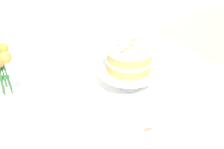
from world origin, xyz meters
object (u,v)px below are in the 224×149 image
Objects in this scene: cake_stand at (129,72)px; layer_cake at (129,57)px; flower_vase at (4,81)px; dining_table at (103,122)px; teacup at (188,114)px.

cake_stand is 1.33× the size of layer_cake.
flower_vase is (-0.54, 0.11, 0.08)m from cake_stand.
dining_table is 6.44× the size of layer_cake.
flower_vase is at bearing 168.19° from cake_stand.
cake_stand is at bearing 102.21° from teacup.
teacup is (0.07, -0.33, -0.14)m from layer_cake.
cake_stand is 0.08m from layer_cake.
cake_stand is (0.18, 0.06, 0.18)m from dining_table.
teacup is (0.26, -0.27, 0.12)m from dining_table.
teacup reaches higher than dining_table.
layer_cake reaches higher than dining_table.
layer_cake is at bearing 102.20° from teacup.
cake_stand is 2.16× the size of teacup.
flower_vase is (-0.36, 0.18, 0.26)m from dining_table.
flower_vase reaches higher than dining_table.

